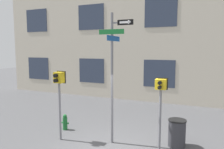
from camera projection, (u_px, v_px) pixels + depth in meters
The scene contains 6 objects.
building_facade at pixel (162, 13), 13.52m from camera, with size 24.00×0.63×11.20m.
street_sign_pole at pixel (113, 68), 7.62m from camera, with size 1.23×1.09×4.63m.
pedestrian_signal_left at pixel (59, 86), 7.99m from camera, with size 0.39×0.40×2.59m.
pedestrian_signal_right at pixel (161, 95), 6.97m from camera, with size 0.39×0.40×2.47m.
fire_hydrant at pixel (65, 122), 9.21m from camera, with size 0.35×0.19×0.66m.
trash_bin at pixel (177, 133), 7.61m from camera, with size 0.62×0.62×0.96m.
Camera 1 is at (2.61, -6.35, 3.39)m, focal length 35.00 mm.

